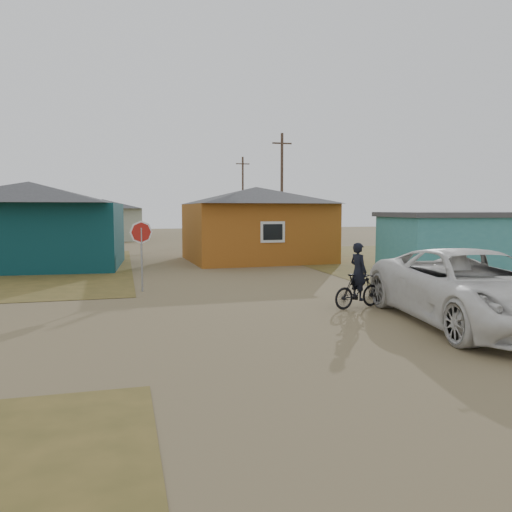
{
  "coord_description": "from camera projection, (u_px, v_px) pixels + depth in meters",
  "views": [
    {
      "loc": [
        -4.34,
        -11.61,
        2.72
      ],
      "look_at": [
        -0.44,
        3.0,
        1.3
      ],
      "focal_mm": 35.0,
      "sensor_mm": 36.0,
      "label": 1
    }
  ],
  "objects": [
    {
      "name": "house_pale_north",
      "position": [
        29.0,
        218.0,
        53.03
      ],
      "size": [
        6.28,
        5.81,
        3.4
      ],
      "color": "#A3AB93",
      "rests_on": "ground"
    },
    {
      "name": "stop_sign",
      "position": [
        141.0,
        239.0,
        16.39
      ],
      "size": [
        0.77,
        0.15,
        2.35
      ],
      "color": "gray",
      "rests_on": "ground"
    },
    {
      "name": "vehicle",
      "position": [
        472.0,
        288.0,
        11.7
      ],
      "size": [
        3.72,
        6.68,
        1.77
      ],
      "primitive_type": "imported",
      "rotation": [
        0.0,
        0.0,
        -0.13
      ],
      "color": "white",
      "rests_on": "ground"
    },
    {
      "name": "ground",
      "position": [
        304.0,
        318.0,
        12.53
      ],
      "size": [
        120.0,
        120.0,
        0.0
      ],
      "primitive_type": "plane",
      "color": "olive"
    },
    {
      "name": "house_pale_west",
      "position": [
        103.0,
        219.0,
        43.53
      ],
      "size": [
        7.04,
        6.15,
        3.6
      ],
      "color": "#A3AB93",
      "rests_on": "ground"
    },
    {
      "name": "cyclist",
      "position": [
        358.0,
        284.0,
        13.71
      ],
      "size": [
        1.67,
        0.86,
        1.81
      ],
      "color": "black",
      "rests_on": "ground"
    },
    {
      "name": "house_beige_east",
      "position": [
        261.0,
        217.0,
        53.4
      ],
      "size": [
        6.95,
        6.05,
        3.6
      ],
      "color": "gray",
      "rests_on": "ground"
    },
    {
      "name": "shed_turquoise",
      "position": [
        461.0,
        243.0,
        21.1
      ],
      "size": [
        6.71,
        4.93,
        2.6
      ],
      "color": "teal",
      "rests_on": "ground"
    },
    {
      "name": "grass_ne",
      "position": [
        454.0,
        257.0,
        28.63
      ],
      "size": [
        20.0,
        18.0,
        0.0
      ],
      "primitive_type": "cube",
      "color": "brown",
      "rests_on": "ground"
    },
    {
      "name": "house_teal",
      "position": [
        30.0,
        224.0,
        23.15
      ],
      "size": [
        8.93,
        7.08,
        4.0
      ],
      "color": "#093035",
      "rests_on": "ground"
    },
    {
      "name": "utility_pole_near",
      "position": [
        282.0,
        189.0,
        34.98
      ],
      "size": [
        1.4,
        0.2,
        8.0
      ],
      "color": "#4C3A2D",
      "rests_on": "ground"
    },
    {
      "name": "house_yellow",
      "position": [
        256.0,
        223.0,
        26.45
      ],
      "size": [
        7.72,
        6.76,
        3.9
      ],
      "color": "#9D5518",
      "rests_on": "ground"
    },
    {
      "name": "utility_pole_far",
      "position": [
        243.0,
        195.0,
        50.63
      ],
      "size": [
        1.4,
        0.2,
        8.0
      ],
      "color": "#4C3A2D",
      "rests_on": "ground"
    }
  ]
}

